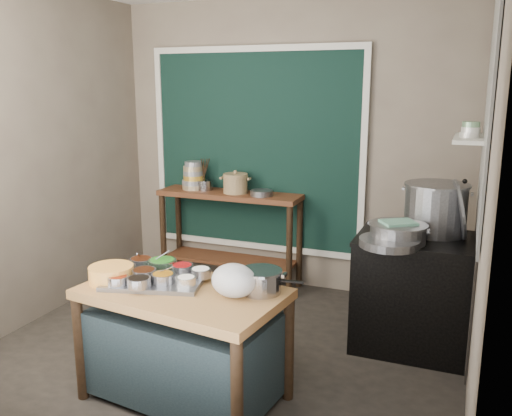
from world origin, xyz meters
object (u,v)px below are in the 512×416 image
at_px(prep_table, 184,345).
at_px(yellow_basin, 111,274).
at_px(stock_pot, 436,209).
at_px(condiment_tray, 156,280).
at_px(utensil_cup, 205,185).
at_px(steamer, 398,233).
at_px(stove_block, 416,294).
at_px(back_counter, 230,238).
at_px(ceramic_crock, 235,184).
at_px(saucepan, 261,281).

xyz_separation_m(prep_table, yellow_basin, (-0.49, -0.06, 0.43)).
bearing_deg(prep_table, yellow_basin, -166.27).
bearing_deg(yellow_basin, stock_pot, 38.99).
distance_m(condiment_tray, utensil_cup, 2.11).
height_order(prep_table, steamer, steamer).
relative_size(prep_table, stove_block, 1.39).
bearing_deg(stock_pot, back_counter, 163.89).
xyz_separation_m(prep_table, steamer, (1.16, 1.10, 0.57)).
xyz_separation_m(yellow_basin, ceramic_crock, (-0.04, 2.07, 0.23)).
bearing_deg(stove_block, condiment_tray, -140.79).
distance_m(condiment_tray, stock_pot, 2.16).
distance_m(back_counter, stove_block, 2.04).
bearing_deg(utensil_cup, steamer, -24.71).
bearing_deg(saucepan, prep_table, -171.37).
height_order(prep_table, condiment_tray, condiment_tray).
height_order(back_counter, saucepan, back_counter).
bearing_deg(utensil_cup, back_counter, -2.55).
bearing_deg(ceramic_crock, utensil_cup, 175.67).
bearing_deg(steamer, condiment_tray, -142.78).
bearing_deg(stock_pot, ceramic_crock, 163.72).
height_order(saucepan, utensil_cup, utensil_cup).
bearing_deg(yellow_basin, stove_block, 37.22).
relative_size(back_counter, stock_pot, 2.93).
bearing_deg(prep_table, stock_pot, 53.60).
bearing_deg(stock_pot, stove_block, -118.19).
relative_size(prep_table, utensil_cup, 7.50).
height_order(back_counter, steamer, steamer).
relative_size(utensil_cup, stock_pot, 0.34).
bearing_deg(yellow_basin, saucepan, 11.50).
xyz_separation_m(back_counter, steamer, (1.76, -0.93, 0.47)).
bearing_deg(condiment_tray, utensil_cup, 108.24).
distance_m(back_counter, stock_pot, 2.15).
xyz_separation_m(back_counter, utensil_cup, (-0.28, 0.01, 0.52)).
distance_m(utensil_cup, stock_pot, 2.34).
xyz_separation_m(saucepan, stock_pot, (0.91, 1.32, 0.25)).
relative_size(condiment_tray, yellow_basin, 2.16).
bearing_deg(condiment_tray, yellow_basin, -156.83).
bearing_deg(ceramic_crock, stock_pot, -16.28).
bearing_deg(stove_block, steamer, -126.38).
bearing_deg(condiment_tray, ceramic_crock, 98.79).
bearing_deg(back_counter, stove_block, -21.02).
distance_m(back_counter, utensil_cup, 0.60).
bearing_deg(saucepan, utensil_cup, 117.71).
height_order(stove_block, ceramic_crock, ceramic_crock).
bearing_deg(stove_block, back_counter, 158.98).
bearing_deg(back_counter, stock_pot, -16.11).
height_order(condiment_tray, utensil_cup, utensil_cup).
relative_size(back_counter, steamer, 3.39).
xyz_separation_m(stock_pot, steamer, (-0.23, -0.35, -0.12)).
xyz_separation_m(stove_block, saucepan, (-0.83, -1.16, 0.40)).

